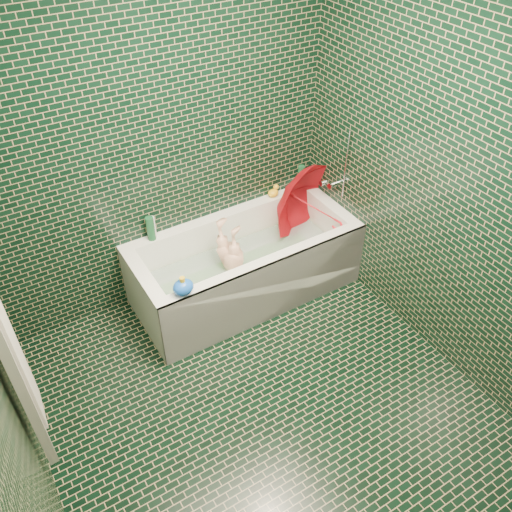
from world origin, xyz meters
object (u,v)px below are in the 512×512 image
child (233,266)px  bath_toy (183,287)px  rubber_duck (274,192)px  umbrella (314,208)px  bathtub (246,271)px

child → bath_toy: size_ratio=5.14×
rubber_duck → bath_toy: bearing=-169.3°
child → umbrella: size_ratio=1.24×
child → umbrella: bearing=78.9°
bath_toy → rubber_duck: bearing=38.1°
bath_toy → child: bearing=38.4°
umbrella → rubber_duck: 0.37m
child → umbrella: (0.74, 0.01, 0.26)m
child → rubber_duck: rubber_duck is taller
child → bath_toy: bearing=-71.0°
rubber_duck → bathtub: bearing=-163.3°
bathtub → bath_toy: bath_toy is taller
child → rubber_duck: (0.58, 0.33, 0.28)m
bathtub → bath_toy: bearing=-154.6°
umbrella → rubber_duck: (-0.16, 0.33, 0.02)m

